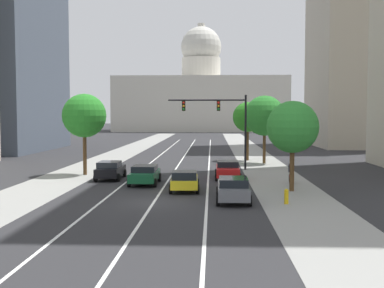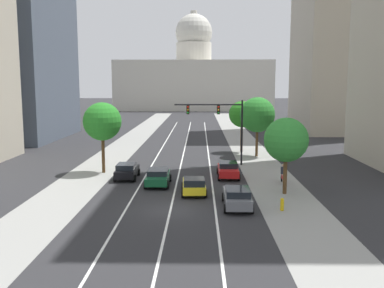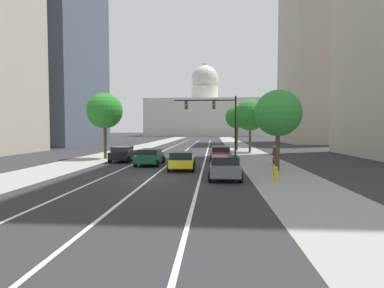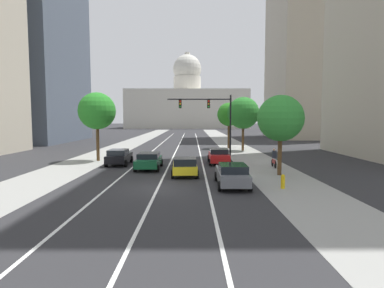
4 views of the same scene
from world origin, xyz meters
name	(u,v)px [view 1 (image 1 of 4)]	position (x,y,z in m)	size (l,w,h in m)	color
ground_plane	(188,151)	(0.00, 40.00, 0.00)	(400.00, 400.00, 0.00)	#2B2B2D
sidewalk_left	(121,154)	(-8.71, 35.00, 0.01)	(4.75, 130.00, 0.01)	gray
sidewalk_right	(252,154)	(8.71, 35.00, 0.01)	(4.75, 130.00, 0.01)	gray
lane_stripe_left	(153,161)	(-3.17, 25.00, 0.01)	(0.16, 90.00, 0.01)	white
lane_stripe_center	(181,161)	(0.00, 25.00, 0.01)	(0.16, 90.00, 0.01)	white
lane_stripe_right	(209,161)	(3.17, 25.00, 0.01)	(0.16, 90.00, 0.01)	white
office_tower_far_right	(370,8)	(29.03, 51.32, 22.42)	(17.79, 18.88, 44.77)	#B7AD99
capitol_building	(201,99)	(0.00, 122.22, 10.03)	(51.89, 27.04, 33.52)	beige
car_gray	(233,189)	(4.75, 0.66, 0.78)	(2.08, 4.68, 1.49)	slate
car_green	(145,174)	(-1.58, 7.49, 0.76)	(2.11, 4.43, 1.43)	#14512D
car_red	(228,169)	(4.75, 10.75, 0.77)	(2.07, 4.28, 1.46)	red
car_yellow	(184,180)	(1.59, 4.35, 0.75)	(2.13, 4.07, 1.46)	yellow
car_black	(110,170)	(-4.75, 9.99, 0.78)	(2.03, 4.17, 1.49)	black
traffic_signal_mast	(222,116)	(4.39, 17.14, 5.07)	(7.42, 0.39, 7.08)	black
fire_hydrant	(286,196)	(7.84, -0.08, 0.46)	(0.26, 0.35, 0.91)	yellow
cyclist	(291,172)	(9.47, 8.33, 0.85)	(0.36, 1.70, 1.72)	black
street_tree_far_right	(265,116)	(9.04, 22.86, 5.09)	(4.27, 4.27, 7.24)	#51381E
street_tree_near_right	(248,117)	(7.50, 26.14, 4.92)	(3.38, 3.38, 6.64)	#51381E
street_tree_mid_right	(292,127)	(8.93, 4.64, 4.38)	(3.54, 3.54, 6.18)	#51381E
street_tree_near_left	(84,116)	(-7.56, 12.73, 5.12)	(3.78, 3.78, 7.03)	#51381E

